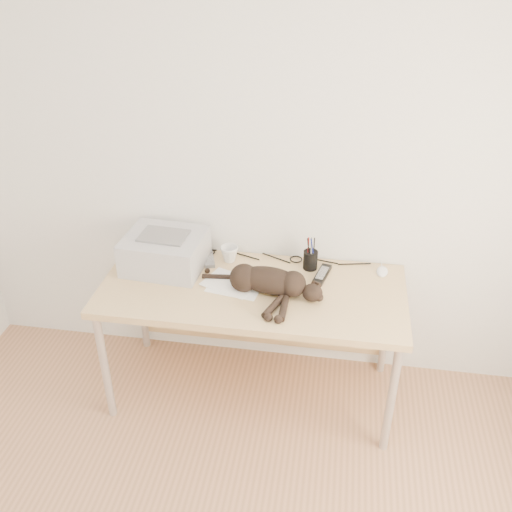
% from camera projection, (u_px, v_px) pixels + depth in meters
% --- Properties ---
extents(wall_back, '(3.50, 0.00, 3.50)m').
position_uv_depth(wall_back, '(263.00, 162.00, 3.00)').
color(wall_back, white).
rests_on(wall_back, floor).
extents(desk, '(1.60, 0.70, 0.74)m').
position_uv_depth(desk, '(255.00, 299.00, 3.13)').
color(desk, tan).
rests_on(desk, floor).
extents(printer, '(0.45, 0.39, 0.20)m').
position_uv_depth(printer, '(165.00, 251.00, 3.12)').
color(printer, '#B9B9BE').
rests_on(printer, desk).
extents(papers, '(0.34, 0.28, 0.01)m').
position_uv_depth(papers, '(233.00, 285.00, 3.01)').
color(papers, white).
rests_on(papers, desk).
extents(cat, '(0.66, 0.36, 0.15)m').
position_uv_depth(cat, '(266.00, 282.00, 2.92)').
color(cat, black).
rests_on(cat, desk).
extents(mug, '(0.14, 0.14, 0.09)m').
position_uv_depth(mug, '(229.00, 254.00, 3.19)').
color(mug, white).
rests_on(mug, desk).
extents(pen_cup, '(0.08, 0.08, 0.20)m').
position_uv_depth(pen_cup, '(310.00, 260.00, 3.12)').
color(pen_cup, black).
rests_on(pen_cup, desk).
extents(remote_grey, '(0.11, 0.20, 0.02)m').
position_uv_depth(remote_grey, '(209.00, 258.00, 3.23)').
color(remote_grey, slate).
rests_on(remote_grey, desk).
extents(remote_black, '(0.10, 0.20, 0.02)m').
position_uv_depth(remote_black, '(322.00, 275.00, 3.08)').
color(remote_black, black).
rests_on(remote_black, desk).
extents(mouse, '(0.07, 0.11, 0.03)m').
position_uv_depth(mouse, '(382.00, 270.00, 3.10)').
color(mouse, white).
rests_on(mouse, desk).
extents(cable_tangle, '(1.36, 0.07, 0.01)m').
position_uv_depth(cable_tangle, '(261.00, 256.00, 3.25)').
color(cable_tangle, black).
rests_on(cable_tangle, desk).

